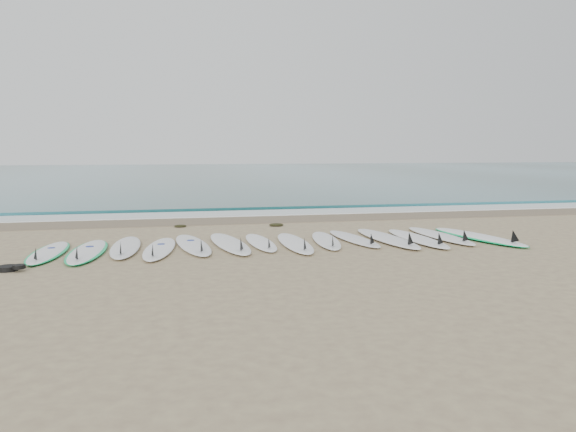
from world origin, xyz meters
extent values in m
plane|color=#9D8966|center=(0.00, 0.00, 0.00)|extent=(120.00, 120.00, 0.00)
cube|color=#215C62|center=(0.00, 32.50, 0.01)|extent=(120.00, 55.00, 0.03)
cube|color=#72614B|center=(0.00, 4.10, 0.01)|extent=(120.00, 1.80, 0.01)
cube|color=silver|center=(0.00, 5.50, 0.02)|extent=(120.00, 1.40, 0.04)
cube|color=#215C62|center=(0.00, 7.00, 0.05)|extent=(120.00, 1.00, 0.10)
ellipsoid|color=white|center=(-4.37, -0.11, 0.04)|extent=(0.59, 2.42, 0.08)
ellipsoid|color=#01CA66|center=(-4.37, -0.11, 0.04)|extent=(0.67, 2.44, 0.06)
cone|color=black|center=(-4.40, -0.99, 0.18)|extent=(0.21, 0.26, 0.26)
cylinder|color=navy|center=(-4.36, 0.12, 0.08)|extent=(0.14, 0.14, 0.01)
ellipsoid|color=white|center=(-3.68, -0.17, 0.05)|extent=(0.66, 2.64, 0.08)
ellipsoid|color=#01CA66|center=(-3.68, -0.17, 0.04)|extent=(0.75, 2.66, 0.06)
cone|color=black|center=(-3.72, -1.12, 0.20)|extent=(0.23, 0.29, 0.28)
cylinder|color=navy|center=(-3.67, 0.08, 0.09)|extent=(0.16, 0.16, 0.01)
ellipsoid|color=white|center=(-3.01, 0.15, 0.05)|extent=(0.60, 2.63, 0.08)
cone|color=black|center=(-3.03, -0.80, 0.20)|extent=(0.23, 0.28, 0.28)
ellipsoid|color=white|center=(-2.36, -0.16, 0.04)|extent=(0.83, 2.62, 0.08)
cone|color=black|center=(-2.46, -1.10, 0.19)|extent=(0.25, 0.30, 0.27)
cylinder|color=navy|center=(-2.33, 0.08, 0.09)|extent=(0.16, 0.16, 0.01)
ellipsoid|color=white|center=(-1.71, 0.13, 0.05)|extent=(0.86, 2.75, 0.09)
cone|color=black|center=(-1.60, -0.85, 0.20)|extent=(0.26, 0.31, 0.29)
cylinder|color=navy|center=(-1.74, 0.39, 0.09)|extent=(0.17, 0.17, 0.01)
ellipsoid|color=white|center=(-0.98, 0.12, 0.05)|extent=(0.86, 2.83, 0.09)
cone|color=black|center=(-0.88, -0.89, 0.21)|extent=(0.26, 0.32, 0.30)
ellipsoid|color=white|center=(-0.34, 0.15, 0.04)|extent=(0.54, 2.33, 0.07)
cone|color=black|center=(-0.32, -0.69, 0.18)|extent=(0.20, 0.25, 0.25)
ellipsoid|color=white|center=(0.32, -0.10, 0.05)|extent=(0.63, 2.64, 0.08)
cone|color=black|center=(0.29, -1.06, 0.20)|extent=(0.23, 0.29, 0.28)
ellipsoid|color=white|center=(1.05, 0.11, 0.04)|extent=(0.81, 2.45, 0.08)
cone|color=black|center=(0.93, -0.76, 0.18)|extent=(0.24, 0.28, 0.26)
ellipsoid|color=silver|center=(1.68, 0.19, 0.04)|extent=(0.71, 2.46, 0.08)
cone|color=black|center=(1.75, -0.69, 0.18)|extent=(0.23, 0.28, 0.26)
ellipsoid|color=white|center=(2.37, 0.04, 0.05)|extent=(0.74, 2.89, 0.09)
cone|color=black|center=(2.43, -1.00, 0.22)|extent=(0.26, 0.32, 0.31)
ellipsoid|color=white|center=(3.00, -0.10, 0.05)|extent=(0.61, 2.71, 0.09)
cone|color=black|center=(3.02, -1.08, 0.20)|extent=(0.23, 0.29, 0.29)
ellipsoid|color=white|center=(3.66, 0.14, 0.05)|extent=(0.68, 2.71, 0.09)
cone|color=black|center=(3.70, -0.84, 0.20)|extent=(0.24, 0.30, 0.29)
ellipsoid|color=white|center=(4.41, -0.17, 0.05)|extent=(1.06, 2.92, 0.09)
ellipsoid|color=#01CA66|center=(4.41, -0.17, 0.04)|extent=(1.16, 2.96, 0.07)
cone|color=black|center=(4.58, -1.20, 0.22)|extent=(0.29, 0.34, 0.31)
ellipsoid|color=black|center=(-1.88, 3.07, 0.03)|extent=(0.31, 0.24, 0.06)
ellipsoid|color=black|center=(0.50, 2.74, 0.04)|extent=(0.37, 0.29, 0.07)
cylinder|color=black|center=(-4.73, -1.48, 0.04)|extent=(0.32, 0.32, 0.08)
cylinder|color=black|center=(-4.53, -1.58, 0.08)|extent=(0.20, 0.20, 0.06)
camera|label=1|loc=(-2.21, -11.07, 1.95)|focal=35.00mm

